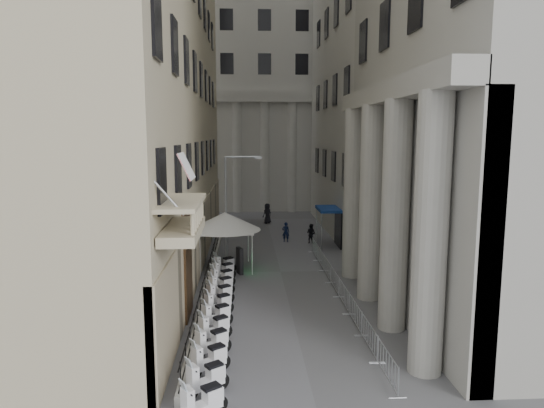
{
  "coord_description": "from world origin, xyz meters",
  "views": [
    {
      "loc": [
        -2.19,
        -10.2,
        8.52
      ],
      "look_at": [
        -0.62,
        17.79,
        4.5
      ],
      "focal_mm": 32.0,
      "sensor_mm": 36.0,
      "label": 1
    }
  ],
  "objects_px": {
    "security_tent": "(227,222)",
    "pedestrian_a": "(286,232)",
    "pedestrian_b": "(311,233)",
    "info_kiosk": "(240,261)",
    "street_lamp": "(230,203)"
  },
  "relations": [
    {
      "from": "info_kiosk",
      "to": "street_lamp",
      "type": "bearing_deg",
      "value": 97.8
    },
    {
      "from": "street_lamp",
      "to": "info_kiosk",
      "type": "xyz_separation_m",
      "value": [
        0.61,
        -1.25,
        -3.41
      ]
    },
    {
      "from": "pedestrian_a",
      "to": "pedestrian_b",
      "type": "bearing_deg",
      "value": 169.84
    },
    {
      "from": "security_tent",
      "to": "street_lamp",
      "type": "bearing_deg",
      "value": 35.68
    },
    {
      "from": "security_tent",
      "to": "pedestrian_a",
      "type": "distance_m",
      "value": 9.12
    },
    {
      "from": "pedestrian_b",
      "to": "street_lamp",
      "type": "bearing_deg",
      "value": 88.5
    },
    {
      "from": "security_tent",
      "to": "pedestrian_a",
      "type": "height_order",
      "value": "security_tent"
    },
    {
      "from": "pedestrian_a",
      "to": "pedestrian_b",
      "type": "distance_m",
      "value": 2.02
    },
    {
      "from": "pedestrian_b",
      "to": "info_kiosk",
      "type": "bearing_deg",
      "value": 95.91
    },
    {
      "from": "info_kiosk",
      "to": "pedestrian_b",
      "type": "bearing_deg",
      "value": 37.89
    },
    {
      "from": "street_lamp",
      "to": "info_kiosk",
      "type": "height_order",
      "value": "street_lamp"
    },
    {
      "from": "pedestrian_a",
      "to": "info_kiosk",
      "type": "bearing_deg",
      "value": 72.38
    },
    {
      "from": "security_tent",
      "to": "street_lamp",
      "type": "xyz_separation_m",
      "value": [
        0.2,
        0.14,
        1.17
      ]
    },
    {
      "from": "security_tent",
      "to": "pedestrian_b",
      "type": "relative_size",
      "value": 2.91
    },
    {
      "from": "security_tent",
      "to": "pedestrian_a",
      "type": "xyz_separation_m",
      "value": [
        4.4,
        7.66,
        -2.27
      ]
    }
  ]
}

